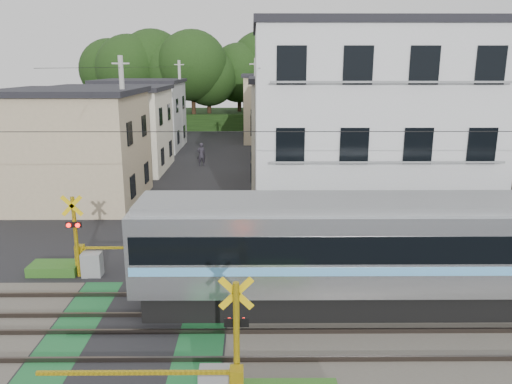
{
  "coord_description": "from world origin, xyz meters",
  "views": [
    {
      "loc": [
        3.36,
        -13.4,
        7.47
      ],
      "look_at": [
        3.49,
        5.0,
        2.81
      ],
      "focal_mm": 35.0,
      "sensor_mm": 36.0,
      "label": 1
    }
  ],
  "objects_px": {
    "apartment_block": "(364,129)",
    "pedestrian": "(201,154)",
    "crossing_signal_far": "(90,257)",
    "crossing_signal_near": "(218,378)"
  },
  "relations": [
    {
      "from": "apartment_block",
      "to": "pedestrian",
      "type": "xyz_separation_m",
      "value": [
        -9.07,
        14.84,
        -3.75
      ]
    },
    {
      "from": "crossing_signal_far",
      "to": "pedestrian",
      "type": "relative_size",
      "value": 2.63
    },
    {
      "from": "crossing_signal_near",
      "to": "apartment_block",
      "type": "height_order",
      "value": "apartment_block"
    },
    {
      "from": "crossing_signal_far",
      "to": "apartment_block",
      "type": "xyz_separation_m",
      "value": [
        11.09,
        5.84,
        3.94
      ]
    },
    {
      "from": "crossing_signal_far",
      "to": "apartment_block",
      "type": "relative_size",
      "value": 0.46
    },
    {
      "from": "crossing_signal_far",
      "to": "pedestrian",
      "type": "xyz_separation_m",
      "value": [
        2.01,
        20.68,
        0.19
      ]
    },
    {
      "from": "pedestrian",
      "to": "apartment_block",
      "type": "bearing_deg",
      "value": 103.65
    },
    {
      "from": "crossing_signal_near",
      "to": "crossing_signal_far",
      "type": "xyz_separation_m",
      "value": [
        -5.17,
        7.31,
        0.0
      ]
    },
    {
      "from": "pedestrian",
      "to": "crossing_signal_far",
      "type": "bearing_deg",
      "value": 66.65
    },
    {
      "from": "crossing_signal_far",
      "to": "crossing_signal_near",
      "type": "bearing_deg",
      "value": -54.71
    }
  ]
}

